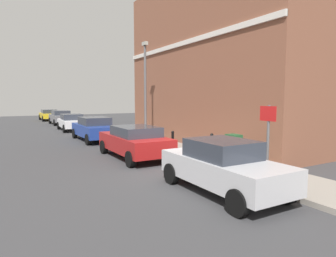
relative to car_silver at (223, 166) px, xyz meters
name	(u,v)px	position (x,y,z in m)	size (l,w,h in m)	color
ground	(177,171)	(0.23, 2.78, -0.77)	(80.00, 80.00, 0.00)	#38383A
sidewalk	(153,143)	(2.29, 8.78, -0.69)	(2.28, 30.00, 0.15)	gray
corner_building	(230,63)	(6.73, 7.39, 4.00)	(6.71, 13.23, 9.54)	brown
car_silver	(223,166)	(0.00, 0.00, 0.00)	(1.83, 4.05, 1.50)	#B7B7BC
car_red	(135,141)	(-0.21, 5.70, -0.01)	(1.98, 4.38, 1.42)	maroon
car_blue	(95,128)	(-0.23, 11.93, 0.00)	(1.96, 4.44, 1.48)	navy
car_white	(72,122)	(-0.24, 18.55, -0.06)	(1.91, 3.96, 1.37)	silver
car_grey	(61,117)	(0.00, 24.94, -0.03)	(1.90, 3.95, 1.41)	slate
car_yellow	(49,115)	(-0.24, 31.29, -0.07)	(1.93, 4.09, 1.30)	gold
utility_cabinet	(233,151)	(2.22, 1.99, -0.08)	(0.46, 0.61, 1.15)	#1E4C28
bollard_near_cabinet	(212,145)	(2.32, 3.43, -0.06)	(0.14, 0.14, 1.04)	black
bollard_far_kerb	(173,141)	(1.40, 5.07, -0.06)	(0.14, 0.14, 1.04)	black
street_sign	(268,132)	(1.52, -0.22, 0.90)	(0.08, 0.60, 2.30)	#59595B
lamppost	(145,87)	(2.09, 9.37, 2.54)	(0.20, 0.44, 5.72)	#59595B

